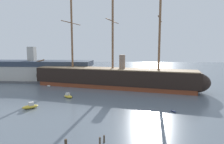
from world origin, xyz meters
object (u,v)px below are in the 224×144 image
Objects in this scene: mooring_piling_left_pair at (104,139)px; dockside_warehouse_left at (35,71)px; motorboat_alongside_bow at (68,96)px; dinghy_far_left at (49,86)px; mooring_piling_right_pair at (100,143)px; motorboat_mid_left at (30,106)px; tall_ship at (113,77)px; dinghy_distant_centre at (122,83)px; dinghy_mid_right at (173,111)px.

dockside_warehouse_left is (-40.73, 59.19, 4.17)m from mooring_piling_left_pair.
motorboat_alongside_bow is 22.03m from dinghy_far_left.
dockside_warehouse_left is (-25.84, 30.91, 4.22)m from motorboat_alongside_bow.
dockside_warehouse_left is at bearing 123.26° from mooring_piling_right_pair.
motorboat_mid_left is at bearing 141.96° from mooring_piling_left_pair.
mooring_piling_left_pair is 0.02× the size of dockside_warehouse_left.
tall_ship reaches higher than mooring_piling_right_pair.
dinghy_distant_centre is (3.58, 9.18, -3.79)m from tall_ship.
tall_ship is at bearing 92.22° from mooring_piling_right_pair.
motorboat_alongside_bow is (-29.90, 11.39, 0.34)m from dinghy_mid_right.
motorboat_alongside_bow is 31.96m from mooring_piling_left_pair.
mooring_piling_left_pair is 0.61× the size of mooring_piling_right_pair.
dinghy_distant_centre is 1.09× the size of mooring_piling_right_pair.
dinghy_distant_centre is 42.58m from dockside_warehouse_left.
motorboat_mid_left is 0.07× the size of dockside_warehouse_left.
dinghy_distant_centre is at bearing 88.57° from mooring_piling_left_pair.
dinghy_distant_centre is at bearing 109.84° from dinghy_mid_right.
motorboat_alongside_bow is 0.07× the size of dockside_warehouse_left.
dinghy_mid_right is 0.98× the size of mooring_piling_right_pair.
dinghy_distant_centre is 54.70m from mooring_piling_left_pair.
dinghy_distant_centre is 0.04× the size of dockside_warehouse_left.
mooring_piling_left_pair is at bearing -131.63° from dinghy_mid_right.
tall_ship is 34.76m from motorboat_mid_left.
motorboat_alongside_bow is 33.90m from mooring_piling_right_pair.
motorboat_mid_left is 2.08× the size of mooring_piling_right_pair.
motorboat_mid_left is at bearing -76.17° from dinghy_far_left.
mooring_piling_right_pair reaches higher than dinghy_mid_right.
dinghy_distant_centre is at bearing 16.84° from dinghy_far_left.
tall_ship is 45.68m from mooring_piling_left_pair.
mooring_piling_right_pair is (20.90, -18.99, 0.41)m from motorboat_mid_left.
dinghy_distant_centre is at bearing -6.11° from dockside_warehouse_left.
tall_ship is 1.29× the size of dockside_warehouse_left.
mooring_piling_right_pair reaches higher than dinghy_distant_centre.
dinghy_mid_right is 0.03× the size of dockside_warehouse_left.
dinghy_far_left is (-43.42, 28.78, 0.03)m from dinghy_mid_right.
dinghy_far_left is at bearing 146.46° from dinghy_mid_right.
tall_ship is 35.06× the size of dinghy_distant_centre.
tall_ship reaches higher than motorboat_alongside_bow.
motorboat_alongside_bow is 1.79× the size of dinghy_distant_centre.
tall_ship is 47.99m from mooring_piling_right_pair.
mooring_piling_right_pair is (1.85, -47.85, -3.04)m from tall_ship.
motorboat_mid_left is at bearing 137.75° from mooring_piling_right_pair.
dinghy_mid_right is at bearing -37.20° from dockside_warehouse_left.
dinghy_distant_centre is 1.80× the size of mooring_piling_left_pair.
tall_ship is at bearing 92.78° from mooring_piling_left_pair.
dinghy_far_left is (-13.52, 17.39, -0.31)m from motorboat_alongside_bow.
dinghy_distant_centre is (22.63, 38.05, -0.34)m from motorboat_mid_left.
mooring_piling_right_pair is at bearing -91.74° from dinghy_distant_centre.
tall_ship is at bearing -111.31° from dinghy_distant_centre.
dockside_warehouse_left reaches higher than mooring_piling_right_pair.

